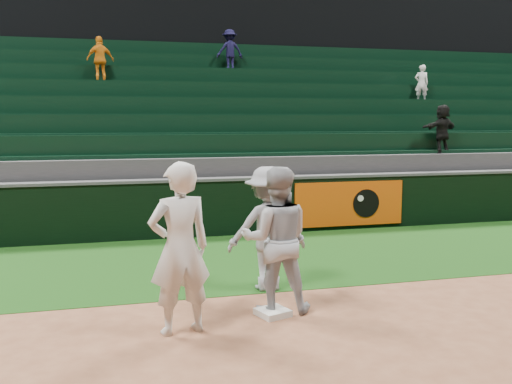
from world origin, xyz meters
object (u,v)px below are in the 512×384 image
(baserunner, at_px, (276,240))
(base_coach, at_px, (268,228))
(first_base, at_px, (273,312))
(first_baseman, at_px, (180,249))

(baserunner, bearing_deg, base_coach, -86.65)
(first_base, bearing_deg, base_coach, 77.67)
(first_base, relative_size, baserunner, 0.19)
(baserunner, xyz_separation_m, base_coach, (0.15, 0.94, -0.04))
(first_baseman, relative_size, base_coach, 1.12)
(first_base, bearing_deg, baserunner, 61.98)
(first_baseman, distance_m, base_coach, 2.02)
(first_baseman, distance_m, baserunner, 1.39)
(first_base, relative_size, base_coach, 0.20)
(first_base, height_order, first_baseman, first_baseman)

